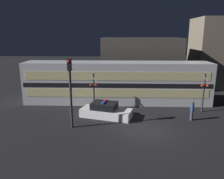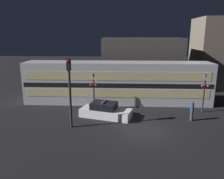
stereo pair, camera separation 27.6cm
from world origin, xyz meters
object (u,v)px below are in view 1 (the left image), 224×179
train (117,83)px  pedestrian (192,111)px  traffic_light_corner (70,87)px  crossing_signal_near (204,91)px  police_car (106,111)px

train → pedestrian: 8.30m
train → pedestrian: size_ratio=11.42×
train → traffic_light_corner: size_ratio=3.58×
pedestrian → traffic_light_corner: (-9.94, -1.85, 2.44)m
train → crossing_signal_near: (8.17, -2.81, -0.16)m
train → police_car: (-0.93, -4.43, -1.66)m
train → police_car: train is taller
police_car → traffic_light_corner: 4.46m
police_car → crossing_signal_near: 9.36m
pedestrian → crossing_signal_near: bearing=52.5°
train → traffic_light_corner: 7.75m
crossing_signal_near → traffic_light_corner: (-11.62, -4.04, 1.28)m
police_car → pedestrian: size_ratio=2.82×
crossing_signal_near → pedestrian: bearing=-127.5°
pedestrian → train: bearing=142.4°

